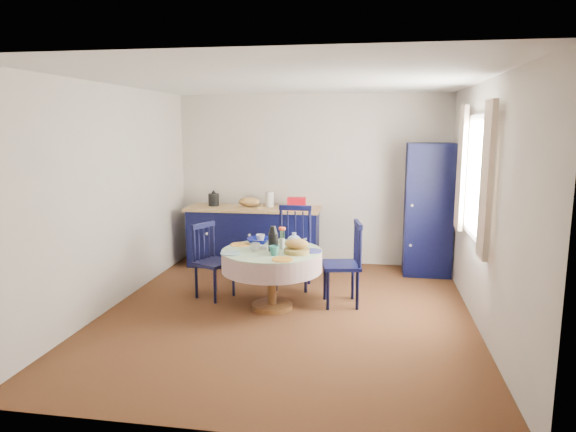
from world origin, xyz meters
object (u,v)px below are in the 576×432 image
object	(u,v)px
kitchen_counter	(254,235)
dining_table	(273,260)
pantry_cabinet	(428,210)
mug_b	(274,251)
chair_left	(212,260)
mug_a	(256,247)
mug_c	(299,243)
mug_d	(260,238)
cobalt_bowl	(259,241)
chair_right	(345,263)
chair_far	(293,247)

from	to	relation	value
kitchen_counter	dining_table	distance (m)	1.85
kitchen_counter	pantry_cabinet	distance (m)	2.51
pantry_cabinet	mug_b	size ratio (longest dim) A/B	16.23
dining_table	chair_left	distance (m)	0.85
mug_a	pantry_cabinet	bearing A→B (deg)	40.81
dining_table	mug_c	bearing A→B (deg)	38.11
mug_d	cobalt_bowl	xyz separation A→B (m)	(-0.01, -0.06, -0.02)
kitchen_counter	chair_left	bearing A→B (deg)	-97.57
chair_left	mug_a	bearing A→B (deg)	-92.43
chair_right	cobalt_bowl	world-z (taller)	chair_right
mug_a	mug_c	xyz separation A→B (m)	(0.45, 0.27, 0.00)
kitchen_counter	pantry_cabinet	world-z (taller)	pantry_cabinet
kitchen_counter	mug_a	xyz separation A→B (m)	(0.44, -1.80, 0.27)
chair_left	chair_far	xyz separation A→B (m)	(0.90, 0.55, 0.07)
mug_d	mug_b	bearing A→B (deg)	-64.32
kitchen_counter	mug_c	bearing A→B (deg)	-60.64
chair_left	chair_far	bearing A→B (deg)	-32.00
kitchen_counter	mug_b	size ratio (longest dim) A/B	17.48
mug_d	pantry_cabinet	bearing A→B (deg)	33.07
pantry_cabinet	chair_right	xyz separation A→B (m)	(-1.05, -1.43, -0.42)
dining_table	chair_far	size ratio (longest dim) A/B	1.09
pantry_cabinet	cobalt_bowl	bearing A→B (deg)	-145.87
dining_table	chair_right	xyz separation A→B (m)	(0.79, 0.26, -0.07)
pantry_cabinet	mug_b	xyz separation A→B (m)	(-1.78, -1.92, -0.18)
pantry_cabinet	mug_a	bearing A→B (deg)	-139.19
dining_table	mug_c	size ratio (longest dim) A/B	9.41
chair_right	mug_c	distance (m)	0.57
mug_b	mug_c	distance (m)	0.48
chair_left	chair_far	world-z (taller)	chair_far
chair_far	mug_d	distance (m)	0.62
chair_left	kitchen_counter	bearing A→B (deg)	19.79
chair_far	mug_c	xyz separation A→B (m)	(0.16, -0.62, 0.20)
chair_far	chair_left	bearing A→B (deg)	-148.78
kitchen_counter	chair_far	distance (m)	1.17
chair_left	mug_c	bearing A→B (deg)	-67.33
mug_b	pantry_cabinet	bearing A→B (deg)	47.09
kitchen_counter	dining_table	size ratio (longest dim) A/B	1.74
mug_d	cobalt_bowl	size ratio (longest dim) A/B	0.39
mug_a	mug_b	world-z (taller)	mug_b
pantry_cabinet	dining_table	xyz separation A→B (m)	(-1.84, -1.69, -0.35)
pantry_cabinet	dining_table	distance (m)	2.52
chair_far	cobalt_bowl	distance (m)	0.66
chair_right	kitchen_counter	bearing A→B (deg)	-147.14
kitchen_counter	mug_d	size ratio (longest dim) A/B	18.45
dining_table	mug_b	world-z (taller)	dining_table
chair_left	cobalt_bowl	world-z (taller)	chair_left
dining_table	mug_a	bearing A→B (deg)	-161.72
chair_right	cobalt_bowl	size ratio (longest dim) A/B	3.55
pantry_cabinet	chair_left	size ratio (longest dim) A/B	2.03
dining_table	chair_left	bearing A→B (deg)	160.80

